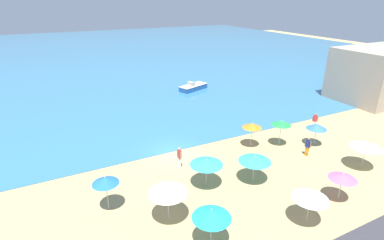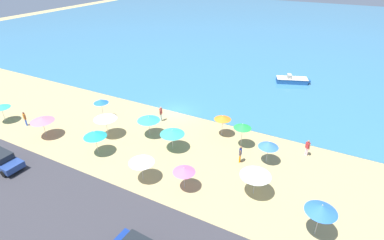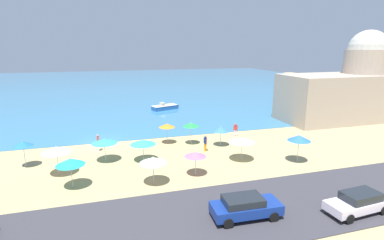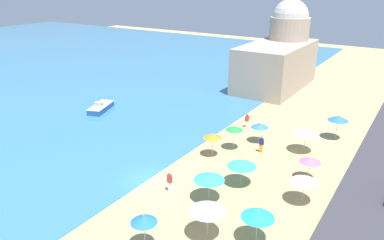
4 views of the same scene
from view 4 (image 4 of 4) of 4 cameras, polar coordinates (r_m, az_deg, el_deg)
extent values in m
plane|color=tan|center=(32.73, -6.82, -9.13)|extent=(160.00, 160.00, 0.00)
cylinder|color=#B2B2B7|center=(25.69, 2.35, -15.54)|extent=(0.05, 0.05, 2.12)
cone|color=#F0E4CF|center=(24.96, 2.39, -13.22)|extent=(2.44, 2.44, 0.49)
sphere|color=silver|center=(24.81, 2.40, -12.70)|extent=(0.08, 0.08, 0.08)
cylinder|color=#B2B2B7|center=(39.92, 10.19, -2.19)|extent=(0.05, 0.05, 1.72)
cone|color=#3873C3|center=(39.51, 10.29, -0.76)|extent=(1.85, 1.85, 0.53)
sphere|color=silver|center=(39.41, 10.32, -0.36)|extent=(0.08, 0.08, 0.08)
cylinder|color=#B2B2B7|center=(36.27, 3.13, -4.09)|extent=(0.05, 0.05, 1.98)
cone|color=orange|center=(35.80, 3.17, -2.44)|extent=(1.79, 1.79, 0.40)
sphere|color=silver|center=(35.71, 3.17, -2.10)|extent=(0.08, 0.08, 0.08)
cylinder|color=#B2B2B7|center=(24.95, -7.22, -17.03)|extent=(0.05, 0.05, 2.07)
cone|color=blue|center=(24.24, -7.36, -14.79)|extent=(1.72, 1.72, 0.43)
sphere|color=silver|center=(24.09, -7.38, -14.31)|extent=(0.08, 0.08, 0.08)
cylinder|color=#B2B2B7|center=(42.84, 21.16, -1.36)|extent=(0.05, 0.05, 2.19)
cone|color=blue|center=(42.39, 21.39, 0.28)|extent=(2.14, 2.14, 0.54)
sphere|color=silver|center=(42.29, 21.44, 0.65)|extent=(0.08, 0.08, 0.08)
cylinder|color=#B2B2B7|center=(33.69, 17.40, -7.39)|extent=(0.05, 0.05, 1.76)
cone|color=pink|center=(33.24, 17.59, -5.84)|extent=(1.85, 1.85, 0.38)
sphere|color=silver|center=(33.14, 17.63, -5.51)|extent=(0.08, 0.08, 0.08)
cylinder|color=#B2B2B7|center=(29.47, 2.59, -10.56)|extent=(0.05, 0.05, 1.87)
cone|color=teal|center=(28.92, 2.63, -8.74)|extent=(2.41, 2.41, 0.38)
sphere|color=silver|center=(28.81, 2.64, -8.36)|extent=(0.08, 0.08, 0.08)
cylinder|color=#B2B2B7|center=(25.69, 9.83, -16.09)|extent=(0.05, 0.05, 1.96)
cone|color=teal|center=(24.99, 10.00, -13.91)|extent=(2.19, 2.19, 0.53)
sphere|color=silver|center=(24.83, 10.05, -13.35)|extent=(0.08, 0.08, 0.08)
cylinder|color=#B2B2B7|center=(31.78, 7.51, -8.32)|extent=(0.05, 0.05, 1.77)
cone|color=teal|center=(31.29, 7.60, -6.64)|extent=(2.42, 2.42, 0.44)
sphere|color=silver|center=(31.17, 7.62, -6.24)|extent=(0.08, 0.08, 0.08)
cylinder|color=#B2B2B7|center=(38.73, 16.77, -3.37)|extent=(0.05, 0.05, 1.93)
cone|color=silver|center=(38.29, 16.94, -1.83)|extent=(2.47, 2.47, 0.42)
sphere|color=silver|center=(38.20, 16.98, -1.49)|extent=(0.08, 0.08, 0.08)
cylinder|color=#B2B2B7|center=(30.38, 16.60, -10.48)|extent=(0.05, 0.05, 1.86)
cone|color=silver|center=(29.83, 16.83, -8.65)|extent=(2.19, 2.19, 0.48)
sphere|color=silver|center=(29.70, 16.88, -8.20)|extent=(0.08, 0.08, 0.08)
cylinder|color=#B2B2B7|center=(37.84, 6.40, -2.96)|extent=(0.05, 0.05, 2.15)
cone|color=green|center=(37.36, 6.47, -1.22)|extent=(1.77, 1.77, 0.42)
sphere|color=silver|center=(37.27, 6.49, -0.88)|extent=(0.08, 0.08, 0.08)
cylinder|color=white|center=(43.73, 8.24, -0.63)|extent=(0.14, 0.14, 0.81)
cylinder|color=white|center=(43.81, 8.45, -0.60)|extent=(0.14, 0.14, 0.81)
cube|color=#BC2D32|center=(43.51, 8.39, 0.28)|extent=(0.42, 0.39, 0.64)
sphere|color=#9A7053|center=(43.36, 8.42, 0.83)|extent=(0.22, 0.22, 0.22)
cylinder|color=#9A7053|center=(43.42, 8.11, 0.18)|extent=(0.09, 0.09, 0.58)
cylinder|color=#9A7053|center=(43.64, 8.67, 0.25)|extent=(0.09, 0.09, 0.58)
cylinder|color=orange|center=(37.84, 10.33, -4.27)|extent=(0.14, 0.14, 0.84)
cylinder|color=orange|center=(37.82, 10.60, -4.31)|extent=(0.14, 0.14, 0.84)
cube|color=navy|center=(37.52, 10.54, -3.24)|extent=(0.29, 0.40, 0.67)
sphere|color=#9B6B4A|center=(37.33, 10.58, -2.59)|extent=(0.22, 0.22, 0.22)
cylinder|color=#9B6B4A|center=(37.57, 10.17, -3.26)|extent=(0.09, 0.09, 0.60)
cylinder|color=#9B6B4A|center=(37.50, 10.89, -3.36)|extent=(0.09, 0.09, 0.60)
cylinder|color=white|center=(30.76, -3.25, -10.19)|extent=(0.14, 0.14, 0.88)
cylinder|color=white|center=(30.83, -3.54, -10.11)|extent=(0.14, 0.14, 0.88)
cube|color=#B53E3D|center=(30.40, -3.43, -8.88)|extent=(0.26, 0.38, 0.70)
sphere|color=tan|center=(30.16, -3.45, -8.09)|extent=(0.22, 0.22, 0.22)
cylinder|color=tan|center=(30.32, -3.03, -9.06)|extent=(0.09, 0.09, 0.63)
cylinder|color=tan|center=(30.53, -3.82, -8.85)|extent=(0.09, 0.09, 0.63)
cube|color=#24599B|center=(50.08, -13.71, 1.78)|extent=(4.79, 3.14, 0.68)
cube|color=#24599B|center=(52.13, -12.56, 2.71)|extent=(0.74, 1.05, 0.41)
cube|color=silver|center=(49.96, -13.74, 2.19)|extent=(4.82, 3.22, 0.08)
cube|color=#B2AD9E|center=(49.50, -13.99, 2.32)|extent=(0.92, 1.17, 0.62)
cube|color=tan|center=(60.01, 12.64, 8.03)|extent=(16.20, 8.05, 6.84)
cylinder|color=tan|center=(64.17, 14.35, 10.31)|extent=(6.30, 6.30, 10.37)
sphere|color=#BAB6AA|center=(63.47, 14.78, 14.91)|extent=(5.67, 5.67, 5.67)
camera|label=1|loc=(13.36, 47.55, -0.32)|focal=28.00mm
camera|label=2|loc=(39.74, 49.11, 15.06)|focal=28.00mm
camera|label=3|loc=(27.73, 66.04, -3.52)|focal=28.00mm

